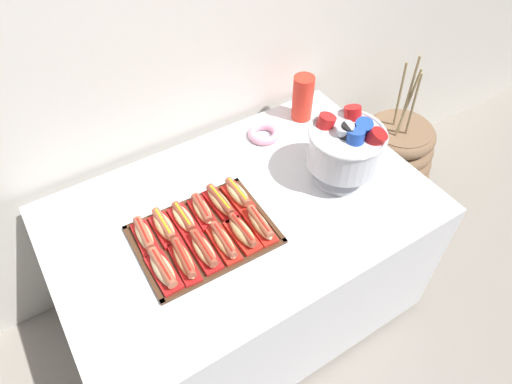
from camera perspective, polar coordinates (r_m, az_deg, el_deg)
name	(u,v)px	position (r m, az deg, el deg)	size (l,w,h in m)	color
ground_plane	(246,305)	(2.33, -1.31, -14.05)	(10.00, 10.00, 0.00)	gray
back_wall	(159,7)	(1.78, -12.10, 21.73)	(6.00, 0.10, 2.60)	silver
buffet_table	(244,261)	(1.99, -1.50, -8.67)	(1.43, 0.91, 0.74)	silver
floor_vase	(391,164)	(2.71, 16.63, 3.43)	(0.45, 0.45, 0.96)	brown
serving_tray	(204,235)	(1.64, -6.56, -5.39)	(0.49, 0.37, 0.01)	#472B19
hot_dog_0	(163,270)	(1.54, -11.60, -9.55)	(0.07, 0.17, 0.06)	red
hot_dog_1	(184,260)	(1.55, -9.04, -8.46)	(0.07, 0.18, 0.06)	red
hot_dog_2	(204,251)	(1.56, -6.53, -7.33)	(0.07, 0.17, 0.06)	red
hot_dog_3	(224,242)	(1.58, -4.08, -6.28)	(0.07, 0.18, 0.06)	red
hot_dog_4	(242,233)	(1.60, -1.71, -5.12)	(0.07, 0.17, 0.06)	red
hot_dog_5	(261,224)	(1.62, 0.60, -4.03)	(0.07, 0.17, 0.06)	red
hot_dog_6	(144,236)	(1.63, -13.85, -5.34)	(0.07, 0.16, 0.06)	red
hot_dog_7	(164,227)	(1.64, -11.45, -4.29)	(0.07, 0.16, 0.06)	red
hot_dog_8	(184,219)	(1.66, -9.07, -3.35)	(0.07, 0.16, 0.06)	red
hot_dog_9	(202,210)	(1.67, -6.76, -2.32)	(0.07, 0.16, 0.06)	red
hot_dog_10	(220,202)	(1.69, -4.49, -1.29)	(0.07, 0.18, 0.06)	#B21414
hot_dog_11	(238,194)	(1.71, -2.28, -0.31)	(0.07, 0.16, 0.06)	red
punch_bowl	(346,146)	(1.75, 11.24, 5.68)	(0.29, 0.29, 0.28)	silver
cup_stack	(303,98)	(2.06, 5.89, 11.68)	(0.09, 0.09, 0.21)	red
donut	(264,134)	(2.00, 1.01, 7.34)	(0.14, 0.14, 0.03)	pink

